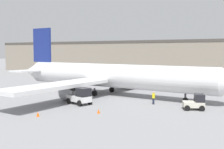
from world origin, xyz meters
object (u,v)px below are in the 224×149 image
object	(u,v)px
ground_crew_worker	(154,97)
safety_cone_near	(99,111)
belt_loader_truck	(80,96)
baggage_tug	(195,103)
airplane	(107,76)
safety_cone_far	(38,114)

from	to	relation	value
ground_crew_worker	safety_cone_near	size ratio (longest dim) A/B	3.12
ground_crew_worker	belt_loader_truck	distance (m)	9.79
belt_loader_truck	safety_cone_near	world-z (taller)	belt_loader_truck
ground_crew_worker	safety_cone_near	bearing A→B (deg)	49.30
belt_loader_truck	baggage_tug	bearing A→B (deg)	32.34
airplane	baggage_tug	size ratio (longest dim) A/B	14.22
ground_crew_worker	safety_cone_near	world-z (taller)	ground_crew_worker
ground_crew_worker	belt_loader_truck	xyz separation A→B (m)	(-8.63, -4.62, 0.18)
airplane	belt_loader_truck	bearing A→B (deg)	-77.12
baggage_tug	safety_cone_far	world-z (taller)	baggage_tug
airplane	safety_cone_near	bearing A→B (deg)	-58.94
airplane	safety_cone_near	size ratio (longest dim) A/B	75.04
airplane	baggage_tug	xyz separation A→B (m)	(15.31, -5.82, -2.20)
airplane	ground_crew_worker	distance (m)	10.97
baggage_tug	safety_cone_far	size ratio (longest dim) A/B	5.28
ground_crew_worker	baggage_tug	bearing A→B (deg)	153.47
safety_cone_far	ground_crew_worker	bearing A→B (deg)	54.85
ground_crew_worker	safety_cone_near	distance (m)	9.06
safety_cone_near	airplane	bearing A→B (deg)	114.36
ground_crew_worker	belt_loader_truck	bearing A→B (deg)	12.11
safety_cone_near	baggage_tug	bearing A→B (deg)	37.24
safety_cone_far	airplane	bearing A→B (deg)	92.59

